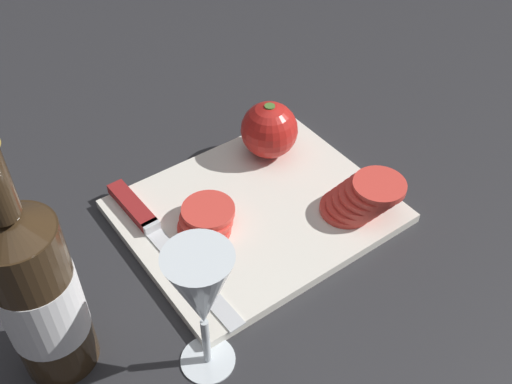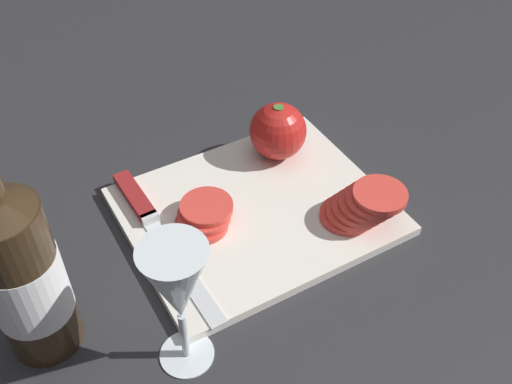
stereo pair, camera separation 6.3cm
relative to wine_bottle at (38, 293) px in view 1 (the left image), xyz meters
name	(u,v)px [view 1 (the left image)]	position (x,y,z in m)	size (l,w,h in m)	color
ground_plane	(274,212)	(-0.33, -0.04, -0.12)	(3.00, 3.00, 0.00)	#28282B
cutting_board	(256,211)	(-0.31, -0.05, -0.11)	(0.35, 0.29, 0.01)	silver
wine_bottle	(38,293)	(0.00, 0.00, 0.00)	(0.08, 0.08, 0.32)	#332314
wine_glass	(201,295)	(-0.13, 0.10, 0.01)	(0.07, 0.07, 0.18)	silver
whole_tomato	(269,130)	(-0.39, -0.14, -0.06)	(0.09, 0.09, 0.09)	red
knife	(144,219)	(-0.17, -0.12, -0.10)	(0.03, 0.30, 0.01)	silver
tomato_slice_stack_near	(206,219)	(-0.23, -0.06, -0.09)	(0.08, 0.08, 0.03)	#D63D33
tomato_slice_stack_far	(362,197)	(-0.42, 0.04, -0.08)	(0.10, 0.10, 0.05)	#D63D33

